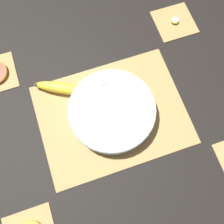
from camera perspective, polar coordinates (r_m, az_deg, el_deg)
name	(u,v)px	position (r m, az deg, el deg)	size (l,w,h in m)	color
ground_plane	(112,115)	(0.86, 0.00, -0.57)	(6.00, 6.00, 0.00)	black
bamboo_mat_center	(112,114)	(0.86, 0.00, -0.50)	(0.47, 0.36, 0.01)	#A8844C
coaster_mat_far_right	(174,22)	(1.05, 13.43, 18.56)	(0.14, 0.14, 0.01)	#A8844C
fruit_salad_bowl	(112,111)	(0.83, -0.02, 0.23)	(0.28, 0.28, 0.06)	silver
whole_banana	(62,88)	(0.88, -10.93, 5.13)	(0.18, 0.12, 0.04)	yellow
banana_coin_single	(175,20)	(1.05, 13.52, 18.81)	(0.03, 0.03, 0.01)	#F7EFC6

